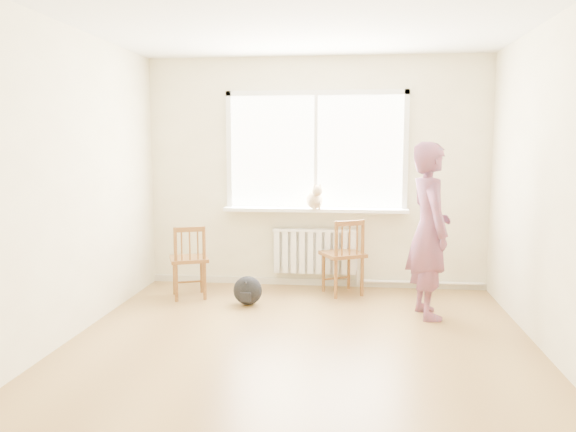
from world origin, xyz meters
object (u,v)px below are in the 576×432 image
(chair_left, at_px, (189,262))
(cat, at_px, (315,198))
(person, at_px, (429,230))
(chair_right, at_px, (345,257))
(backpack, at_px, (248,290))

(chair_left, bearing_deg, cat, -179.98)
(chair_left, height_order, person, person)
(cat, bearing_deg, chair_left, -174.15)
(chair_right, xyz_separation_m, cat, (-0.35, 0.21, 0.64))
(chair_right, bearing_deg, person, 112.48)
(chair_right, distance_m, backpack, 1.17)
(person, bearing_deg, chair_left, 70.61)
(cat, xyz_separation_m, backpack, (-0.66, -0.72, -0.92))
(person, xyz_separation_m, cat, (-1.18, 0.90, 0.22))
(cat, bearing_deg, person, -53.24)
(person, distance_m, backpack, 1.98)
(chair_left, relative_size, person, 0.47)
(chair_left, bearing_deg, backpack, 143.10)
(person, xyz_separation_m, backpack, (-1.84, 0.18, -0.70))
(chair_left, xyz_separation_m, chair_right, (1.70, 0.33, 0.03))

